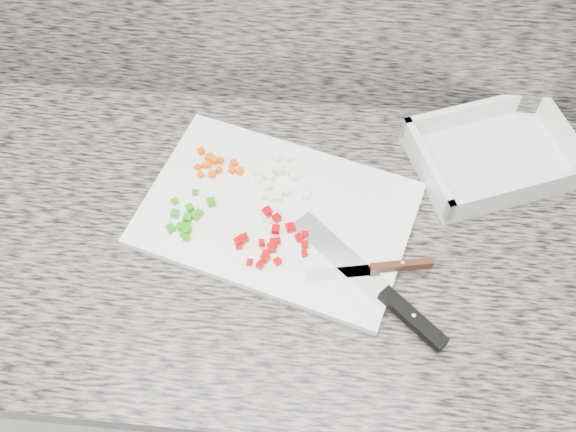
% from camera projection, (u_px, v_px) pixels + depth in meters
% --- Properties ---
extents(cabinet, '(3.92, 0.62, 0.86)m').
position_uv_depth(cabinet, '(240.00, 338.00, 1.44)').
color(cabinet, white).
rests_on(cabinet, ground).
extents(countertop, '(3.96, 0.64, 0.04)m').
position_uv_depth(countertop, '(222.00, 236.00, 1.06)').
color(countertop, slate).
rests_on(countertop, cabinet).
extents(cutting_board, '(0.49, 0.39, 0.01)m').
position_uv_depth(cutting_board, '(277.00, 214.00, 1.05)').
color(cutting_board, white).
rests_on(cutting_board, countertop).
extents(carrot_pile, '(0.09, 0.06, 0.02)m').
position_uv_depth(carrot_pile, '(216.00, 165.00, 1.09)').
color(carrot_pile, '#F15A05').
rests_on(carrot_pile, cutting_board).
extents(onion_pile, '(0.10, 0.10, 0.02)m').
position_uv_depth(onion_pile, '(278.00, 176.00, 1.08)').
color(onion_pile, white).
rests_on(onion_pile, cutting_board).
extents(green_pepper_pile, '(0.08, 0.10, 0.02)m').
position_uv_depth(green_pepper_pile, '(187.00, 220.00, 1.03)').
color(green_pepper_pile, '#2A980D').
rests_on(green_pepper_pile, cutting_board).
extents(red_pepper_pile, '(0.12, 0.11, 0.02)m').
position_uv_depth(red_pepper_pile, '(272.00, 240.00, 1.01)').
color(red_pepper_pile, '#C30204').
rests_on(red_pepper_pile, cutting_board).
extents(garlic_pile, '(0.04, 0.06, 0.01)m').
position_uv_depth(garlic_pile, '(271.00, 207.00, 1.05)').
color(garlic_pile, '#F4E7BD').
rests_on(garlic_pile, cutting_board).
extents(chef_knife, '(0.24, 0.22, 0.02)m').
position_uv_depth(chef_knife, '(386.00, 295.00, 0.96)').
color(chef_knife, silver).
rests_on(chef_knife, cutting_board).
extents(paring_knife, '(0.19, 0.05, 0.02)m').
position_uv_depth(paring_knife, '(385.00, 267.00, 0.98)').
color(paring_knife, silver).
rests_on(paring_knife, cutting_board).
extents(tray, '(0.32, 0.28, 0.06)m').
position_uv_depth(tray, '(493.00, 156.00, 1.10)').
color(tray, white).
rests_on(tray, countertop).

